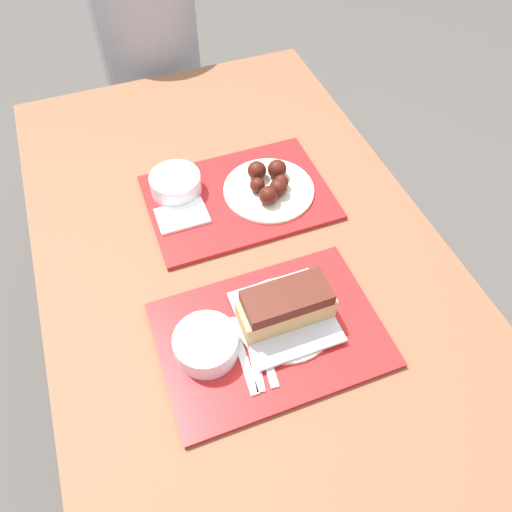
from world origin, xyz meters
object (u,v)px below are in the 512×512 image
at_px(bowl_coleslaw_far, 176,183).
at_px(person_seated_across, 147,36).
at_px(tray_near, 270,335).
at_px(tray_far, 239,197).
at_px(brisket_sandwich_plate, 286,310).
at_px(bowl_coleslaw_near, 206,344).
at_px(wings_plate_far, 269,185).

distance_m(bowl_coleslaw_far, person_seated_across, 0.76).
distance_m(tray_near, tray_far, 0.39).
distance_m(tray_far, bowl_coleslaw_far, 0.16).
bearing_deg(brisket_sandwich_plate, bowl_coleslaw_near, -176.43).
distance_m(brisket_sandwich_plate, person_seated_across, 1.19).
distance_m(bowl_coleslaw_near, wings_plate_far, 0.46).
relative_size(bowl_coleslaw_far, person_seated_across, 0.18).
xyz_separation_m(bowl_coleslaw_near, wings_plate_far, (0.27, 0.37, -0.01)).
bearing_deg(tray_near, bowl_coleslaw_near, 176.64).
height_order(tray_near, tray_far, same).
distance_m(tray_near, brisket_sandwich_plate, 0.06).
distance_m(wings_plate_far, person_seated_across, 0.84).
relative_size(tray_near, person_seated_across, 0.63).
xyz_separation_m(tray_far, bowl_coleslaw_far, (-0.14, 0.07, 0.03)).
relative_size(tray_far, person_seated_across, 0.63).
height_order(tray_far, bowl_coleslaw_near, bowl_coleslaw_near).
relative_size(tray_far, wings_plate_far, 1.96).
height_order(tray_far, person_seated_across, person_seated_across).
bearing_deg(person_seated_across, bowl_coleslaw_far, -97.35).
distance_m(tray_far, brisket_sandwich_plate, 0.37).
xyz_separation_m(brisket_sandwich_plate, wings_plate_far, (0.11, 0.36, -0.02)).
distance_m(tray_far, person_seated_across, 0.82).
relative_size(brisket_sandwich_plate, bowl_coleslaw_far, 1.61).
xyz_separation_m(bowl_coleslaw_near, bowl_coleslaw_far, (0.06, 0.45, 0.00)).
bearing_deg(tray_far, person_seated_across, 92.94).
height_order(bowl_coleslaw_near, person_seated_across, person_seated_across).
bearing_deg(tray_near, brisket_sandwich_plate, 25.02).
relative_size(bowl_coleslaw_near, person_seated_across, 0.18).
height_order(brisket_sandwich_plate, bowl_coleslaw_far, brisket_sandwich_plate).
bearing_deg(tray_near, tray_far, 80.05).
xyz_separation_m(bowl_coleslaw_near, person_seated_across, (0.16, 1.20, -0.02)).
bearing_deg(wings_plate_far, tray_near, -111.05).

